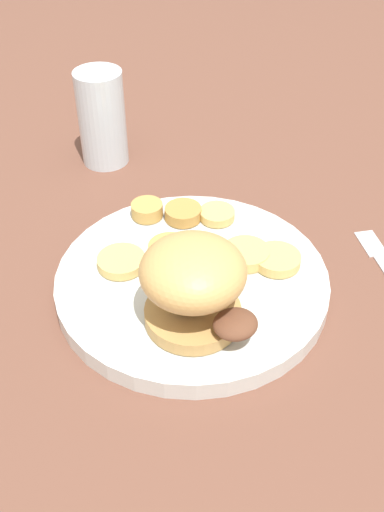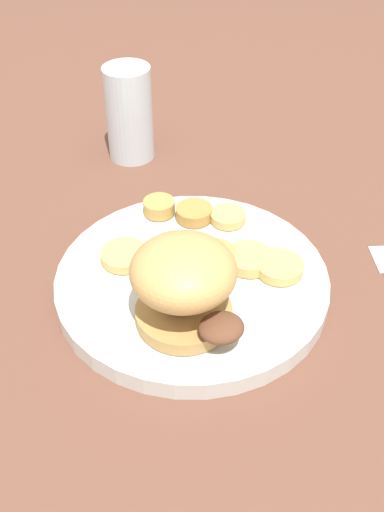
{
  "view_description": "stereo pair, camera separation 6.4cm",
  "coord_description": "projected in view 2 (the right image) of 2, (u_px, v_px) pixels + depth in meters",
  "views": [
    {
      "loc": [
        0.08,
        -0.48,
        0.46
      ],
      "look_at": [
        0.0,
        0.0,
        0.05
      ],
      "focal_mm": 42.0,
      "sensor_mm": 36.0,
      "label": 1
    },
    {
      "loc": [
        0.14,
        -0.46,
        0.46
      ],
      "look_at": [
        0.0,
        0.0,
        0.05
      ],
      "focal_mm": 42.0,
      "sensor_mm": 36.0,
      "label": 2
    }
  ],
  "objects": [
    {
      "name": "potato_round_3",
      "position": [
        174.0,
        247.0,
        0.68
      ],
      "size": [
        0.05,
        0.05,
        0.01
      ],
      "primitive_type": "cylinder",
      "color": "tan",
      "rests_on": "dinner_plate"
    },
    {
      "name": "potato_round_5",
      "position": [
        249.0,
        259.0,
        0.66
      ],
      "size": [
        0.05,
        0.05,
        0.01
      ],
      "primitive_type": "cylinder",
      "color": "#DBB766",
      "rests_on": "dinner_plate"
    },
    {
      "name": "potato_round_4",
      "position": [
        124.0,
        256.0,
        0.67
      ],
      "size": [
        0.05,
        0.05,
        0.01
      ],
      "primitive_type": "cylinder",
      "color": "#DBB766",
      "rests_on": "dinner_plate"
    },
    {
      "name": "potato_round_7",
      "position": [
        194.0,
        213.0,
        0.72
      ],
      "size": [
        0.04,
        0.04,
        0.01
      ],
      "primitive_type": "cylinder",
      "color": "#BC8942",
      "rests_on": "dinner_plate"
    },
    {
      "name": "dinner_plate",
      "position": [
        192.0,
        280.0,
        0.66
      ],
      "size": [
        0.3,
        0.3,
        0.02
      ],
      "color": "silver",
      "rests_on": "ground_plane"
    },
    {
      "name": "potato_round_6",
      "position": [
        213.0,
        257.0,
        0.66
      ],
      "size": [
        0.05,
        0.05,
        0.01
      ],
      "primitive_type": "cylinder",
      "color": "tan",
      "rests_on": "dinner_plate"
    },
    {
      "name": "potato_round_2",
      "position": [
        159.0,
        207.0,
        0.73
      ],
      "size": [
        0.04,
        0.04,
        0.02
      ],
      "primitive_type": "cylinder",
      "color": "tan",
      "rests_on": "dinner_plate"
    },
    {
      "name": "drinking_glass",
      "position": [
        129.0,
        113.0,
        0.84
      ],
      "size": [
        0.07,
        0.07,
        0.13
      ],
      "color": "silver",
      "rests_on": "ground_plane"
    },
    {
      "name": "potato_round_0",
      "position": [
        228.0,
        217.0,
        0.72
      ],
      "size": [
        0.04,
        0.04,
        0.01
      ],
      "primitive_type": "cylinder",
      "color": "#DBB766",
      "rests_on": "dinner_plate"
    },
    {
      "name": "sandwich",
      "position": [
        186.0,
        282.0,
        0.57
      ],
      "size": [
        0.12,
        0.1,
        0.09
      ],
      "color": "tan",
      "rests_on": "dinner_plate"
    },
    {
      "name": "ground_plane",
      "position": [
        192.0,
        289.0,
        0.67
      ],
      "size": [
        4.0,
        4.0,
        0.0
      ],
      "primitive_type": "plane",
      "color": "brown"
    },
    {
      "name": "potato_round_1",
      "position": [
        280.0,
        267.0,
        0.65
      ],
      "size": [
        0.05,
        0.05,
        0.01
      ],
      "primitive_type": "cylinder",
      "color": "#DBB766",
      "rests_on": "dinner_plate"
    }
  ]
}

